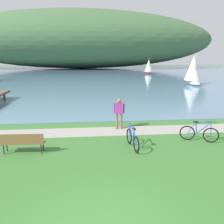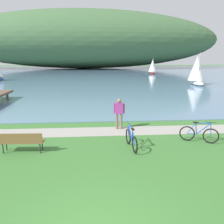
# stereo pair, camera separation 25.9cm
# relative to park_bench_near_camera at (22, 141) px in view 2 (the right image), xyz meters

# --- Properties ---
(bay_water) EXTENTS (180.00, 80.00, 0.04)m
(bay_water) POSITION_rel_park_bench_near_camera_xyz_m (3.03, 44.30, -0.50)
(bay_water) COLOR #5B7F9E
(bay_water) RESTS_ON ground
(distant_hillside) EXTENTS (85.58, 28.00, 17.93)m
(distant_hillside) POSITION_rel_park_bench_near_camera_xyz_m (-0.01, 67.51, 8.48)
(distant_hillside) COLOR #42663D
(distant_hillside) RESTS_ON bay_water
(shoreline_path) EXTENTS (60.00, 1.50, 0.01)m
(shoreline_path) POSITION_rel_park_bench_near_camera_xyz_m (3.03, 2.51, -0.52)
(shoreline_path) COLOR #A39E93
(shoreline_path) RESTS_ON ground
(park_bench_near_camera) EXTENTS (1.82, 0.56, 0.88)m
(park_bench_near_camera) POSITION_rel_park_bench_near_camera_xyz_m (0.00, 0.00, 0.00)
(park_bench_near_camera) COLOR brown
(park_bench_near_camera) RESTS_ON ground
(bicycle_leaning_near_bench) EXTENTS (1.64, 0.78, 1.01)m
(bicycle_leaning_near_bench) POSITION_rel_park_bench_near_camera_xyz_m (7.92, 0.65, -0.12)
(bicycle_leaning_near_bench) COLOR black
(bicycle_leaning_near_bench) RESTS_ON ground
(bicycle_beside_path) EXTENTS (0.28, 1.76, 1.01)m
(bicycle_beside_path) POSITION_rel_park_bench_near_camera_xyz_m (4.64, 0.13, -0.12)
(bicycle_beside_path) COLOR black
(bicycle_beside_path) RESTS_ON ground
(person_at_shoreline) EXTENTS (0.60, 0.28, 1.71)m
(person_at_shoreline) POSITION_rel_park_bench_near_camera_xyz_m (4.38, 2.90, 0.46)
(person_at_shoreline) COLOR #72604C
(person_at_shoreline) RESTS_ON ground
(sailboat_nearest_to_shore) EXTENTS (1.98, 3.04, 3.46)m
(sailboat_nearest_to_shore) POSITION_rel_park_bench_near_camera_xyz_m (15.90, 42.31, 1.15)
(sailboat_nearest_to_shore) COLOR #B22323
(sailboat_nearest_to_shore) RESTS_ON bay_water
(sailboat_mid_bay) EXTENTS (2.18, 3.67, 4.31)m
(sailboat_mid_bay) POSITION_rel_park_bench_near_camera_xyz_m (16.96, 21.73, 1.55)
(sailboat_mid_bay) COLOR white
(sailboat_mid_bay) RESTS_ON bay_water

